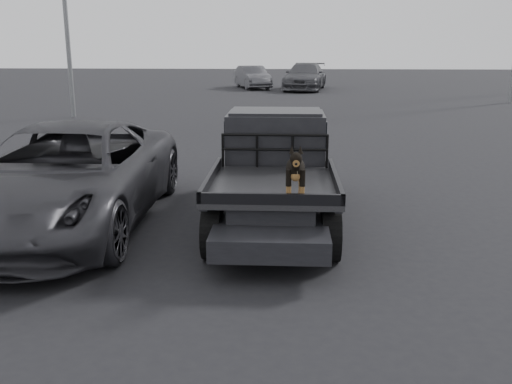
# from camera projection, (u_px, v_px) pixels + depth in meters

# --- Properties ---
(ground) EXTENTS (120.00, 120.00, 0.00)m
(ground) POSITION_uv_depth(u_px,v_px,m) (318.00, 268.00, 7.75)
(ground) COLOR black
(ground) RESTS_ON ground
(flatbed_ute) EXTENTS (2.00, 5.40, 0.92)m
(flatbed_ute) POSITION_uv_depth(u_px,v_px,m) (274.00, 196.00, 9.61)
(flatbed_ute) COLOR black
(flatbed_ute) RESTS_ON ground
(ute_cab) EXTENTS (1.72, 1.30, 0.88)m
(ute_cab) POSITION_uv_depth(u_px,v_px,m) (276.00, 135.00, 10.30)
(ute_cab) COLOR black
(ute_cab) RESTS_ON flatbed_ute
(headache_rack) EXTENTS (1.80, 0.08, 0.55)m
(headache_rack) POSITION_uv_depth(u_px,v_px,m) (275.00, 151.00, 9.61)
(headache_rack) COLOR black
(headache_rack) RESTS_ON flatbed_ute
(dog) EXTENTS (0.32, 0.60, 0.74)m
(dog) POSITION_uv_depth(u_px,v_px,m) (295.00, 173.00, 7.60)
(dog) COLOR black
(dog) RESTS_ON flatbed_ute
(parked_suv) EXTENTS (2.81, 6.03, 1.67)m
(parked_suv) POSITION_uv_depth(u_px,v_px,m) (66.00, 177.00, 9.37)
(parked_suv) COLOR #2E2E32
(parked_suv) RESTS_ON ground
(distant_car_a) EXTENTS (2.85, 4.71, 1.46)m
(distant_car_a) POSITION_uv_depth(u_px,v_px,m) (252.00, 77.00, 37.85)
(distant_car_a) COLOR #434348
(distant_car_a) RESTS_ON ground
(distant_car_b) EXTENTS (3.20, 6.07, 1.68)m
(distant_car_b) POSITION_uv_depth(u_px,v_px,m) (305.00, 77.00, 36.63)
(distant_car_b) COLOR #46464B
(distant_car_b) RESTS_ON ground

